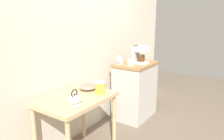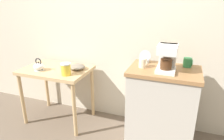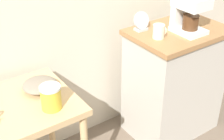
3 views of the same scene
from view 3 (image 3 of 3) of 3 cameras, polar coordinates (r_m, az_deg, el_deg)
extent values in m
cube|color=tan|center=(1.88, -18.95, -7.15)|extent=(0.82, 0.57, 0.04)
cylinder|color=tan|center=(2.37, -10.82, -8.30)|extent=(0.04, 0.04, 0.68)
cube|color=#BCB7AD|center=(2.59, 10.68, -2.42)|extent=(0.67, 0.46, 0.85)
cube|color=#9E7044|center=(2.38, 11.66, 6.59)|extent=(0.70, 0.49, 0.04)
cylinder|color=gray|center=(1.97, -12.45, -3.35)|extent=(0.09, 0.09, 0.01)
ellipsoid|color=gray|center=(1.95, -12.55, -2.56)|extent=(0.20, 0.20, 0.06)
cylinder|color=gold|center=(1.78, -10.66, -4.94)|extent=(0.11, 0.11, 0.13)
cylinder|color=white|center=(1.74, -10.87, -3.05)|extent=(0.11, 0.11, 0.01)
cube|color=white|center=(2.34, 13.26, 6.80)|extent=(0.18, 0.22, 0.03)
cube|color=white|center=(2.35, 12.07, 10.08)|extent=(0.16, 0.05, 0.26)
cube|color=white|center=(2.27, 13.87, 11.56)|extent=(0.18, 0.22, 0.08)
cylinder|color=#4C2D19|center=(2.31, 13.63, 8.20)|extent=(0.11, 0.11, 0.10)
cylinder|color=#338C4C|center=(2.60, 12.77, 9.95)|extent=(0.08, 0.08, 0.09)
torus|color=#338C4C|center=(2.63, 13.45, 10.11)|extent=(0.01, 0.06, 0.06)
cylinder|color=beige|center=(2.20, 8.20, 6.73)|extent=(0.08, 0.08, 0.09)
torus|color=beige|center=(2.23, 9.00, 6.96)|extent=(0.01, 0.06, 0.06)
cube|color=#B2B5BA|center=(2.32, 5.10, 7.19)|extent=(0.09, 0.06, 0.02)
cylinder|color=#B2B5BA|center=(2.30, 5.18, 8.68)|extent=(0.12, 0.05, 0.12)
cylinder|color=black|center=(2.30, 5.21, 8.67)|extent=(0.11, 0.04, 0.10)
camera|label=1|loc=(1.27, -115.89, -27.48)|focal=34.02mm
camera|label=2|loc=(1.86, 69.62, 3.69)|focal=32.55mm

